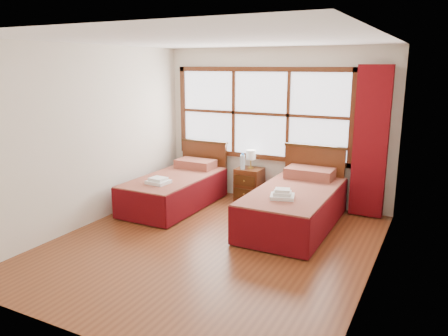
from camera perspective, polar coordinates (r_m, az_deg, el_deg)
The scene contains 15 objects.
floor at distance 5.83m, azimuth -1.70°, elevation -10.02°, with size 4.50×4.50×0.00m, color brown.
ceiling at distance 5.36m, azimuth -1.90°, elevation 16.41°, with size 4.50×4.50×0.00m, color white.
wall_back at distance 7.47m, azimuth 6.63°, elevation 5.46°, with size 4.00×4.00×0.00m, color silver.
wall_left at distance 6.64m, azimuth -17.11°, elevation 3.98°, with size 4.50×4.50×0.00m, color silver.
wall_right at distance 4.83m, azimuth 19.46°, elevation 0.46°, with size 4.50×4.50×0.00m, color silver.
window at distance 7.50m, azimuth 4.77°, elevation 7.07°, with size 3.16×0.06×1.56m.
curtain at distance 6.96m, azimuth 18.61°, elevation 3.19°, with size 0.50×0.16×2.30m, color maroon.
bed_left at distance 7.35m, azimuth -6.21°, elevation -2.68°, with size 1.00×2.02×0.97m.
bed_right at distance 6.48m, azimuth 9.29°, elevation -4.75°, with size 1.08×2.10×1.05m.
nightstand at distance 7.57m, azimuth 3.31°, elevation -2.18°, with size 0.43×0.43×0.58m.
towels_left at distance 6.84m, azimuth -8.58°, elevation -1.69°, with size 0.34×0.30×0.10m.
towels_right at distance 5.91m, azimuth 7.63°, elevation -3.46°, with size 0.38×0.35×0.13m.
lamp at distance 7.48m, azimuth 3.53°, elevation 1.66°, with size 0.16×0.16×0.31m.
bottle_near at distance 7.49m, azimuth 2.39°, elevation 0.89°, with size 0.07×0.07×0.26m.
bottle_far at distance 7.41m, azimuth 2.47°, elevation 0.80°, with size 0.07×0.07×0.28m.
Camera 1 is at (2.60, -4.68, 2.31)m, focal length 35.00 mm.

